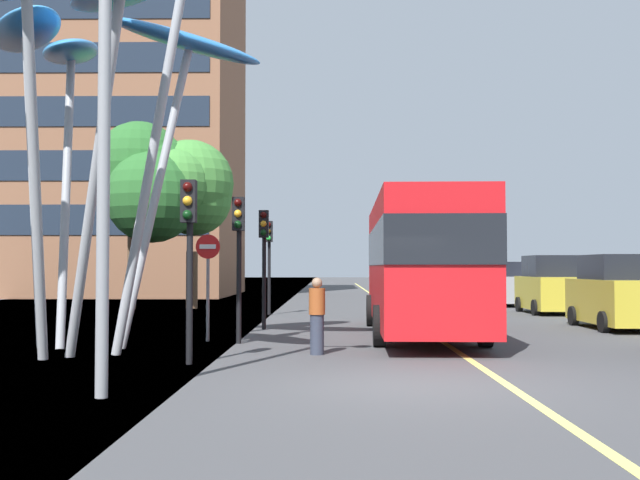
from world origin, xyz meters
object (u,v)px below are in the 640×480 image
(traffic_light_kerb_far, at_px, (239,237))
(car_side_street, at_px, (550,287))
(traffic_light_island_mid, at_px, (264,243))
(traffic_light_opposite, at_px, (269,247))
(pedestrian, at_px, (317,316))
(traffic_light_kerb_near, at_px, (189,231))
(car_parked_far, at_px, (618,294))
(street_lamp, at_px, (123,20))
(no_entry_sign, at_px, (208,270))
(car_far_side, at_px, (507,285))
(red_bus, at_px, (420,258))
(leaf_sculpture, at_px, (50,28))

(traffic_light_kerb_far, xyz_separation_m, car_side_street, (10.81, 11.94, -1.48))
(traffic_light_island_mid, bearing_deg, traffic_light_opposite, 93.32)
(pedestrian, bearing_deg, traffic_light_kerb_far, 131.48)
(traffic_light_kerb_near, bearing_deg, traffic_light_opposite, 88.78)
(car_parked_far, height_order, pedestrian, car_parked_far)
(street_lamp, distance_m, no_entry_sign, 8.88)
(traffic_light_kerb_near, bearing_deg, pedestrian, 35.96)
(no_entry_sign, bearing_deg, car_far_side, 56.82)
(car_side_street, height_order, car_far_side, car_side_street)
(car_side_street, bearing_deg, red_bus, -122.76)
(pedestrian, bearing_deg, traffic_light_opposite, 98.94)
(traffic_light_opposite, xyz_separation_m, street_lamp, (-0.61, -18.40, 2.74))
(traffic_light_kerb_near, xyz_separation_m, pedestrian, (2.38, 1.72, -1.71))
(car_far_side, bearing_deg, traffic_light_island_mid, -126.49)
(traffic_light_island_mid, xyz_separation_m, car_side_street, (10.56, 7.80, -1.47))
(traffic_light_kerb_near, relative_size, no_entry_sign, 1.31)
(traffic_light_island_mid, distance_m, no_entry_sign, 3.73)
(red_bus, distance_m, car_side_street, 11.55)
(traffic_light_kerb_far, xyz_separation_m, traffic_light_opposite, (-0.15, 10.94, 0.06))
(street_lamp, bearing_deg, traffic_light_opposite, 88.10)
(traffic_light_opposite, xyz_separation_m, car_far_side, (10.70, 7.14, -1.62))
(car_side_street, xyz_separation_m, pedestrian, (-8.90, -14.10, -0.25))
(car_side_street, xyz_separation_m, street_lamp, (-11.57, -19.40, 4.28))
(traffic_light_kerb_far, height_order, car_far_side, traffic_light_kerb_far)
(red_bus, bearing_deg, car_parked_far, 20.36)
(car_far_side, bearing_deg, traffic_light_opposite, -146.29)
(traffic_light_kerb_near, distance_m, traffic_light_kerb_far, 3.91)
(car_far_side, bearing_deg, car_side_street, -87.61)
(traffic_light_kerb_far, height_order, car_side_street, traffic_light_kerb_far)
(leaf_sculpture, bearing_deg, traffic_light_kerb_near, -30.44)
(red_bus, relative_size, pedestrian, 6.65)
(car_far_side, relative_size, street_lamp, 0.51)
(pedestrian, bearing_deg, leaf_sculpture, 177.12)
(traffic_light_kerb_near, relative_size, traffic_light_kerb_far, 0.99)
(traffic_light_island_mid, relative_size, pedestrian, 2.17)
(traffic_light_island_mid, height_order, car_side_street, traffic_light_island_mid)
(traffic_light_opposite, height_order, car_parked_far, traffic_light_opposite)
(traffic_light_kerb_near, height_order, traffic_light_island_mid, traffic_light_island_mid)
(car_parked_far, xyz_separation_m, car_far_side, (-0.15, 13.54, -0.06))
(red_bus, bearing_deg, traffic_light_island_mid, 156.60)
(traffic_light_kerb_far, bearing_deg, car_side_street, 47.86)
(traffic_light_opposite, height_order, pedestrian, traffic_light_opposite)
(traffic_light_kerb_near, xyz_separation_m, no_entry_sign, (-0.37, 4.54, -0.76))
(traffic_light_opposite, height_order, car_side_street, traffic_light_opposite)
(traffic_light_kerb_far, relative_size, street_lamp, 0.41)
(traffic_light_kerb_near, height_order, traffic_light_opposite, traffic_light_opposite)
(car_far_side, distance_m, no_entry_sign, 20.83)
(traffic_light_island_mid, distance_m, traffic_light_opposite, 6.81)
(leaf_sculpture, relative_size, street_lamp, 1.19)
(car_parked_far, relative_size, car_side_street, 1.08)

